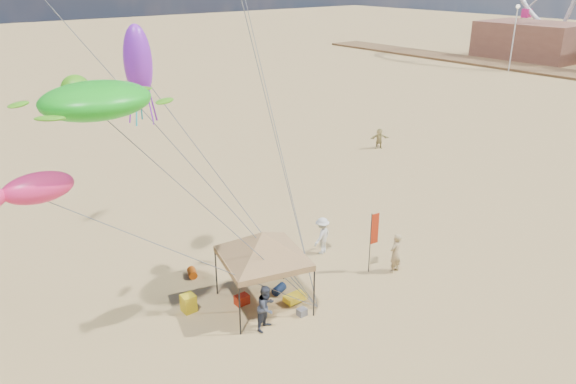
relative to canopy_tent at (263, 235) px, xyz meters
name	(u,v)px	position (x,y,z in m)	size (l,w,h in m)	color
ground	(336,309)	(1.98, -2.04, -3.06)	(280.00, 280.00, 0.00)	tan
canopy_tent	(263,235)	(0.00, 0.00, 0.00)	(5.76, 5.76, 3.67)	black
feather_flag	(374,232)	(5.25, -0.81, -1.18)	(0.43, 0.08, 2.79)	black
cooler_red	(242,300)	(-0.66, 0.57, -2.87)	(0.54, 0.38, 0.38)	#AE220D
cooler_blue	(260,255)	(2.05, 3.11, -2.87)	(0.54, 0.38, 0.38)	#12319A
bag_navy	(279,289)	(0.97, 0.28, -2.88)	(0.36, 0.36, 0.60)	#0C1B39
bag_orange	(192,273)	(-1.16, 3.65, -2.88)	(0.36, 0.36, 0.60)	#C64E0B
chair_green	(275,265)	(1.87, 1.76, -2.71)	(0.50, 0.50, 0.70)	#278E19
chair_yellow	(189,303)	(-2.55, 1.44, -2.71)	(0.50, 0.50, 0.70)	gold
crate_grey	(302,312)	(0.71, -1.51, -2.92)	(0.34, 0.30, 0.28)	slate
beach_cart	(295,297)	(1.08, -0.64, -2.86)	(0.90, 0.50, 0.24)	yellow
person_near_a	(395,253)	(5.99, -1.48, -2.15)	(0.66, 0.44, 1.82)	tan
person_near_b	(266,307)	(-0.83, -1.32, -2.17)	(0.86, 0.67, 1.77)	#343947
person_near_c	(322,236)	(4.65, 1.79, -2.17)	(1.15, 0.66, 1.78)	silver
person_far_c	(379,138)	(18.81, 11.36, -2.29)	(1.42, 0.45, 1.53)	tan
building_north	(532,41)	(68.98, 27.96, -0.46)	(10.00, 14.00, 5.20)	#8C5947
lamp_north	(515,27)	(56.98, 23.96, 2.46)	(0.50, 0.50, 8.25)	silver
turtle_kite	(96,100)	(-5.31, 0.83, 5.70)	(3.29, 2.64, 1.10)	#1AC41C
fish_kite	(39,188)	(-7.23, 1.09, 3.34)	(2.06, 1.03, 0.92)	#FF276B
squid_kite	(138,62)	(-2.65, 3.69, 6.23)	(1.01, 1.01, 2.62)	#9124DA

